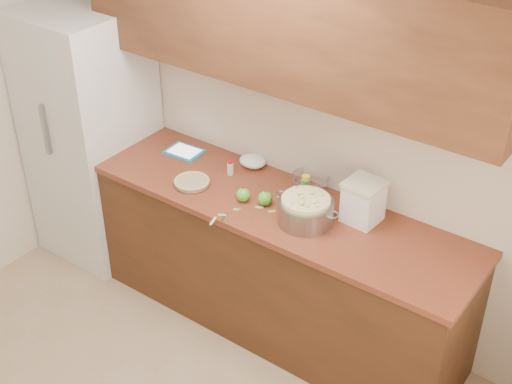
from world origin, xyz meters
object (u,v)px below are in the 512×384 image
Objects in this scene: pie at (192,182)px; colander at (306,210)px; flour_canister at (363,201)px; tablet at (184,152)px.

pie is 0.77m from colander.
colander is at bearing -141.07° from flour_canister.
pie is 0.94× the size of tablet.
colander is 0.32m from flour_canister.
flour_canister is at bearing 15.61° from pie.
tablet is at bearing 137.59° from pie.
tablet is at bearing 169.90° from colander.
pie reaches higher than tablet.
colander is at bearing -13.50° from tablet.
flour_canister reaches higher than tablet.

